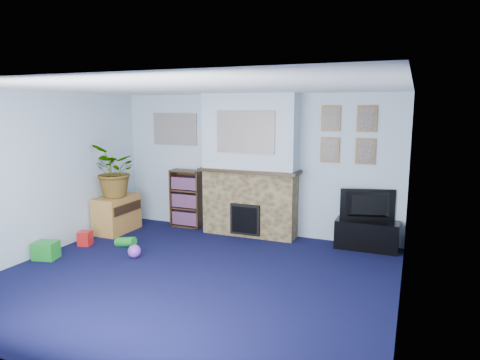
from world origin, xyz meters
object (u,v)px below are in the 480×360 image
at_px(bookshelf, 187,200).
at_px(sideboard, 117,212).
at_px(tv_stand, 367,235).
at_px(television, 368,205).

height_order(bookshelf, sideboard, bookshelf).
distance_m(tv_stand, television, 0.46).
relative_size(television, sideboard, 1.02).
xyz_separation_m(tv_stand, bookshelf, (-3.21, 0.08, 0.28)).
xyz_separation_m(tv_stand, sideboard, (-4.19, -0.69, 0.12)).
xyz_separation_m(television, sideboard, (-4.19, -0.71, -0.34)).
bearing_deg(bookshelf, sideboard, -141.98).
relative_size(tv_stand, sideboard, 1.15).
distance_m(television, bookshelf, 3.21).
height_order(tv_stand, sideboard, sideboard).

